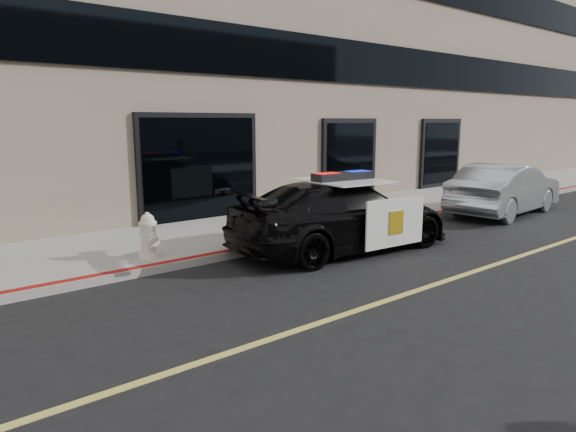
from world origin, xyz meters
TOP-DOWN VIEW (x-y plane):
  - ground at (0.00, 0.00)m, footprint 120.00×120.00m
  - sidewalk_n at (0.00, 5.25)m, footprint 60.00×3.50m
  - building_n at (0.00, 10.50)m, footprint 60.00×7.00m
  - police_car at (-0.10, 2.65)m, footprint 2.85×5.34m
  - silver_sedan at (6.48, 2.64)m, footprint 2.43×4.77m
  - fire_hydrant at (-3.75, 4.07)m, footprint 0.39×0.54m

SIDE VIEW (x-z plane):
  - ground at x=0.00m, z-range 0.00..0.00m
  - sidewalk_n at x=0.00m, z-range 0.00..0.15m
  - fire_hydrant at x=-3.75m, z-range 0.12..0.98m
  - police_car at x=-0.10m, z-range -0.09..1.56m
  - silver_sedan at x=6.48m, z-range 0.00..1.47m
  - building_n at x=0.00m, z-range 0.00..12.00m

